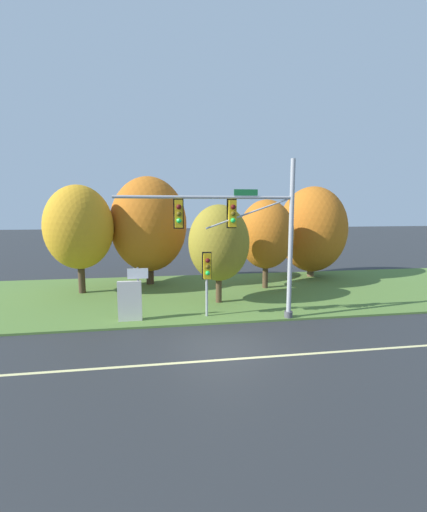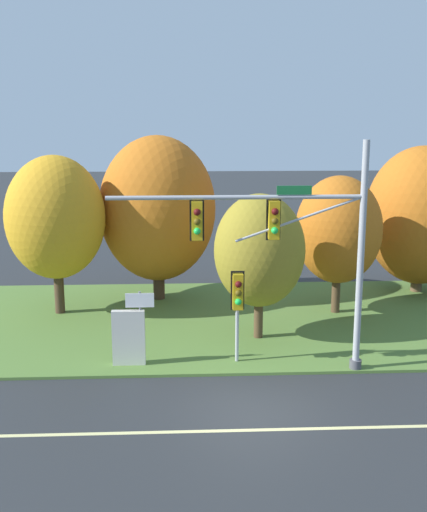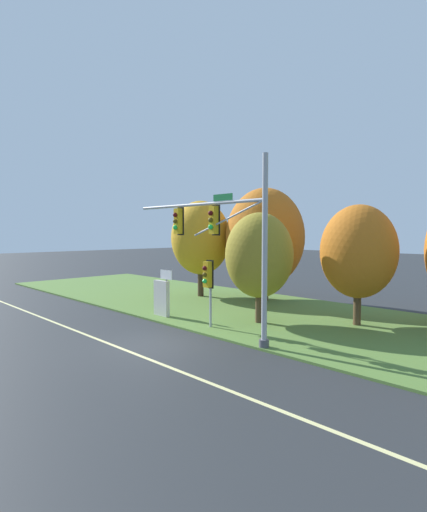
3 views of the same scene
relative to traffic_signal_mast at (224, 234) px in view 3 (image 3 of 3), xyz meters
The scene contains 11 objects.
ground_plane 5.51m from the traffic_signal_mast, 119.21° to the right, with size 160.00×160.00×0.00m, color #282B2D.
lane_stripe 6.19m from the traffic_signal_mast, 111.23° to the right, with size 36.00×0.16×0.01m, color beige.
grass_verge 7.27m from the traffic_signal_mast, 105.49° to the left, with size 48.00×11.50×0.10m, color #517533.
traffic_signal_mast is the anchor object (origin of this frame).
pedestrian_signal_near_kerb 2.79m from the traffic_signal_mast, 157.95° to the left, with size 0.46×0.55×3.19m.
route_sign_post 5.69m from the traffic_signal_mast, behind, with size 0.95×0.08×2.54m.
tree_nearest_road 11.05m from the traffic_signal_mast, 142.56° to the left, with size 4.12×4.12×6.69m.
tree_left_of_mast 9.82m from the traffic_signal_mast, 118.03° to the left, with size 5.19×5.19×7.42m.
tree_behind_signpost 3.46m from the traffic_signal_mast, 101.68° to the left, with size 3.38×3.38×5.48m.
tree_mid_verge 6.99m from the traffic_signal_mast, 64.23° to the left, with size 3.62×3.62×5.84m.
info_kiosk 6.43m from the traffic_signal_mast, behind, with size 1.10×0.24×1.90m.
Camera 3 is at (13.38, -9.46, 4.61)m, focal length 28.00 mm.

